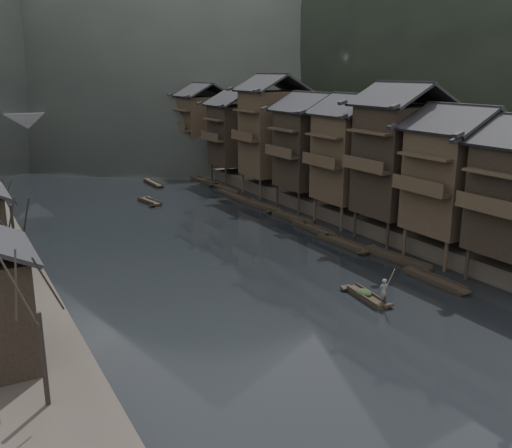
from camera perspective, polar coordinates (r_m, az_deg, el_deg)
water at (r=43.50m, az=1.94°, el=-6.50°), size 300.00×300.00×0.00m
right_bank at (r=94.44m, az=7.81°, el=5.78°), size 40.00×200.00×1.80m
stilt_houses at (r=66.60m, az=6.26°, el=8.88°), size 9.00×67.60×15.84m
bare_trees at (r=47.49m, az=-23.69°, el=2.14°), size 3.85×44.15×7.69m
moored_sampans at (r=64.79m, az=2.62°, el=0.98°), size 3.08×53.92×0.47m
midriver_boats at (r=85.46m, az=-13.35°, el=4.06°), size 10.82×34.07×0.45m
stone_bridge at (r=109.22m, az=-17.99°, el=8.68°), size 40.00×6.00×9.00m
hero_sampan at (r=42.31m, az=10.93°, el=-7.12°), size 1.43×4.66×0.43m
cargo_heap at (r=42.25m, az=10.76°, el=-6.37°), size 1.01×1.33×0.61m
boatman at (r=40.88m, az=12.64°, el=-6.29°), size 0.75×0.57×1.85m
bamboo_pole at (r=40.10m, az=13.08°, el=-2.54°), size 0.75×2.28×3.69m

